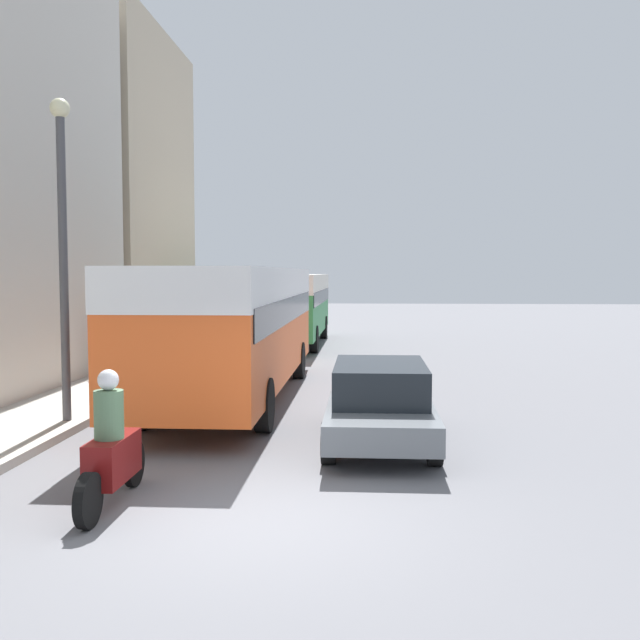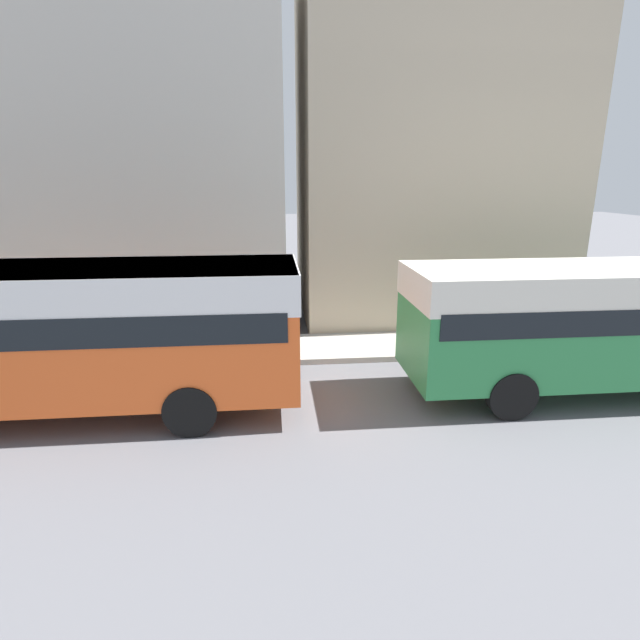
{
  "view_description": "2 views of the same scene",
  "coord_description": "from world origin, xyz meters",
  "px_view_note": "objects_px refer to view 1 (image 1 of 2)",
  "views": [
    {
      "loc": [
        1.25,
        -8.06,
        2.91
      ],
      "look_at": [
        -0.36,
        16.53,
        1.28
      ],
      "focal_mm": 40.0,
      "sensor_mm": 36.0,
      "label": 1
    },
    {
      "loc": [
        8.02,
        12.97,
        4.65
      ],
      "look_at": [
        -1.31,
        13.89,
        1.97
      ],
      "focal_mm": 28.0,
      "sensor_mm": 36.0,
      "label": 2
    }
  ],
  "objects_px": {
    "car_crossing": "(380,401)",
    "pedestrian_near_curb": "(107,346)",
    "motorcycle_behind_lead": "(111,452)",
    "bus_following": "(292,299)",
    "bus_lead": "(234,314)"
  },
  "relations": [
    {
      "from": "car_crossing",
      "to": "pedestrian_near_curb",
      "type": "relative_size",
      "value": 2.87
    },
    {
      "from": "motorcycle_behind_lead",
      "to": "pedestrian_near_curb",
      "type": "relative_size",
      "value": 1.42
    },
    {
      "from": "car_crossing",
      "to": "pedestrian_near_curb",
      "type": "distance_m",
      "value": 9.65
    },
    {
      "from": "bus_following",
      "to": "car_crossing",
      "type": "height_order",
      "value": "bus_following"
    },
    {
      "from": "motorcycle_behind_lead",
      "to": "car_crossing",
      "type": "bearing_deg",
      "value": 46.4
    },
    {
      "from": "bus_lead",
      "to": "car_crossing",
      "type": "bearing_deg",
      "value": -50.94
    },
    {
      "from": "bus_lead",
      "to": "car_crossing",
      "type": "xyz_separation_m",
      "value": [
        3.27,
        -4.03,
        -1.24
      ]
    },
    {
      "from": "bus_following",
      "to": "motorcycle_behind_lead",
      "type": "relative_size",
      "value": 4.21
    },
    {
      "from": "bus_lead",
      "to": "bus_following",
      "type": "bearing_deg",
      "value": 89.95
    },
    {
      "from": "car_crossing",
      "to": "bus_following",
      "type": "bearing_deg",
      "value": 101.15
    },
    {
      "from": "bus_following",
      "to": "pedestrian_near_curb",
      "type": "bearing_deg",
      "value": -111.22
    },
    {
      "from": "motorcycle_behind_lead",
      "to": "bus_following",
      "type": "bearing_deg",
      "value": 89.62
    },
    {
      "from": "bus_following",
      "to": "pedestrian_near_curb",
      "type": "distance_m",
      "value": 10.86
    },
    {
      "from": "car_crossing",
      "to": "pedestrian_near_curb",
      "type": "height_order",
      "value": "pedestrian_near_curb"
    },
    {
      "from": "bus_lead",
      "to": "pedestrian_near_curb",
      "type": "relative_size",
      "value": 6.9
    }
  ]
}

